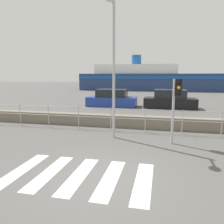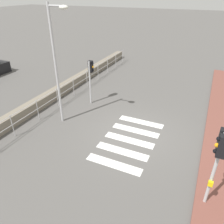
% 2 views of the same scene
% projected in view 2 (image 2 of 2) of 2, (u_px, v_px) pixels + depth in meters
% --- Properties ---
extents(ground_plane, '(160.00, 160.00, 0.00)m').
position_uv_depth(ground_plane, '(133.00, 134.00, 10.84)').
color(ground_plane, '#565451').
extents(sidewalk_brick, '(24.00, 1.80, 0.12)m').
position_uv_depth(sidewalk_brick, '(224.00, 156.00, 9.32)').
color(sidewalk_brick, brown).
rests_on(sidewalk_brick, ground_plane).
extents(crosswalk, '(4.05, 2.40, 0.01)m').
position_uv_depth(crosswalk, '(129.00, 140.00, 10.37)').
color(crosswalk, silver).
rests_on(crosswalk, ground_plane).
extents(seawall, '(25.14, 0.55, 0.64)m').
position_uv_depth(seawall, '(37.00, 105.00, 12.89)').
color(seawall, slate).
rests_on(seawall, ground_plane).
extents(harbor_fence, '(22.66, 0.04, 1.18)m').
position_uv_depth(harbor_fence, '(48.00, 100.00, 12.34)').
color(harbor_fence, '#B2B2B5').
rests_on(harbor_fence, ground_plane).
extents(traffic_light_near, '(0.58, 0.41, 2.88)m').
position_uv_depth(traffic_light_near, '(220.00, 151.00, 6.20)').
color(traffic_light_near, '#B2B2B5').
rests_on(traffic_light_near, ground_plane).
extents(traffic_light_far, '(0.34, 0.32, 2.65)m').
position_uv_depth(traffic_light_far, '(91.00, 73.00, 12.92)').
color(traffic_light_far, '#B2B2B5').
rests_on(traffic_light_far, ground_plane).
extents(streetlamp, '(0.32, 1.07, 5.82)m').
position_uv_depth(streetlamp, '(58.00, 55.00, 10.07)').
color(streetlamp, '#B2B2B5').
rests_on(streetlamp, ground_plane).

